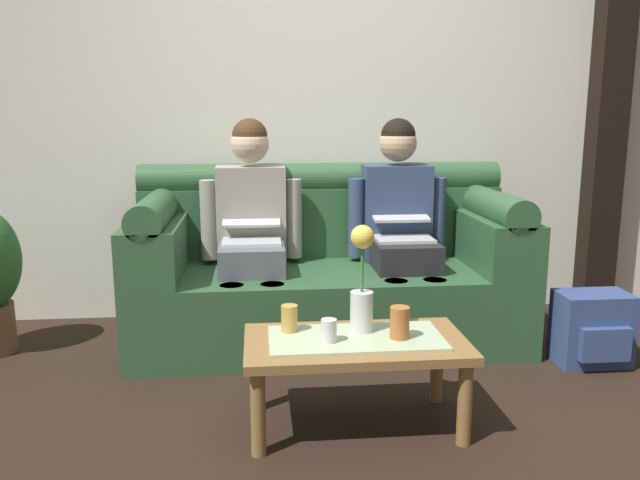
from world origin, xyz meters
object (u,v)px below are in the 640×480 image
at_px(coffee_table, 356,351).
at_px(cup_far_center, 289,318).
at_px(person_left, 251,224).
at_px(flower_vase, 362,284).
at_px(backpack_right, 593,329).
at_px(cup_near_left, 400,323).
at_px(couch, 326,272).
at_px(person_right, 400,221).
at_px(cup_near_right, 329,331).

relative_size(coffee_table, cup_far_center, 8.10).
relative_size(person_left, flower_vase, 2.79).
bearing_deg(backpack_right, cup_near_left, -153.27).
height_order(couch, cup_near_left, couch).
relative_size(couch, coffee_table, 2.37).
bearing_deg(coffee_table, backpack_right, 22.44).
height_order(coffee_table, backpack_right, coffee_table).
bearing_deg(coffee_table, couch, 90.00).
distance_m(couch, cup_near_left, 1.12).
distance_m(person_right, backpack_right, 1.13).
distance_m(coffee_table, cup_far_center, 0.30).
bearing_deg(cup_far_center, couch, 75.25).
height_order(person_right, coffee_table, person_right).
relative_size(person_left, backpack_right, 3.31).
relative_size(person_left, cup_near_left, 9.62).
distance_m(flower_vase, cup_near_right, 0.24).
xyz_separation_m(person_left, cup_near_left, (0.58, -1.10, -0.22)).
bearing_deg(backpack_right, couch, 157.22).
distance_m(coffee_table, backpack_right, 1.40).
relative_size(cup_near_right, cup_far_center, 0.83).
relative_size(couch, person_right, 1.72).
relative_size(couch, cup_near_right, 23.18).
bearing_deg(flower_vase, cup_far_center, 174.60).
height_order(flower_vase, cup_far_center, flower_vase).
distance_m(cup_near_left, backpack_right, 1.28).
xyz_separation_m(person_left, coffee_table, (0.41, -1.07, -0.34)).
bearing_deg(cup_near_left, flower_vase, 144.67).
bearing_deg(cup_near_right, person_left, 104.96).
bearing_deg(flower_vase, cup_near_left, -35.33).
height_order(cup_near_left, cup_near_right, cup_near_left).
bearing_deg(coffee_table, person_right, 68.98).
relative_size(person_left, cup_near_right, 13.51).
bearing_deg(person_right, flower_vase, -110.64).
height_order(person_left, backpack_right, person_left).
xyz_separation_m(couch, person_right, (0.41, -0.00, 0.29)).
xyz_separation_m(couch, backpack_right, (1.29, -0.54, -0.19)).
height_order(couch, person_left, person_left).
relative_size(flower_vase, cup_near_left, 3.45).
xyz_separation_m(person_left, flower_vase, (0.44, -1.01, -0.08)).
bearing_deg(cup_near_right, backpack_right, 22.41).
bearing_deg(flower_vase, couch, 91.84).
xyz_separation_m(flower_vase, backpack_right, (1.26, 0.47, -0.40)).
relative_size(person_right, cup_near_left, 9.62).
xyz_separation_m(flower_vase, cup_far_center, (-0.29, 0.03, -0.14)).
distance_m(person_left, cup_far_center, 1.02).
height_order(person_left, coffee_table, person_left).
height_order(couch, coffee_table, couch).
distance_m(couch, flower_vase, 1.03).
relative_size(cup_near_left, backpack_right, 0.34).
distance_m(person_right, cup_near_right, 1.25).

